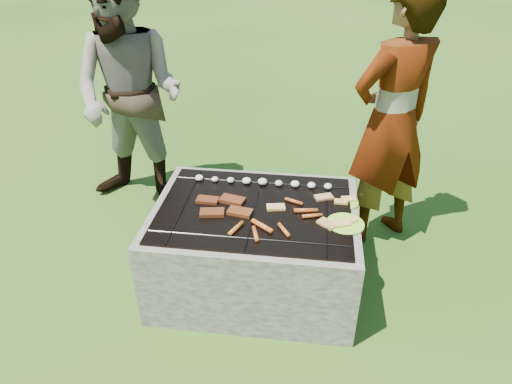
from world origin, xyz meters
TOP-DOWN VIEW (x-y plane):
  - lawn at (0.00, 0.00)m, footprint 60.00×60.00m
  - fire_pit at (0.00, 0.00)m, footprint 1.30×1.00m
  - mushrooms at (0.03, 0.30)m, footprint 0.94×0.06m
  - pork_slabs at (-0.20, -0.02)m, footprint 0.38×0.28m
  - sausages at (0.15, -0.14)m, footprint 0.54×0.48m
  - bread_on_grate at (0.34, 0.02)m, footprint 0.45×0.42m
  - plate_far at (0.56, 0.15)m, footprint 0.21×0.21m
  - plate_near at (0.56, -0.10)m, footprint 0.27×0.27m
  - cook at (0.88, 0.69)m, footprint 0.83×0.77m
  - bystander at (-1.13, 0.95)m, footprint 1.05×0.89m

SIDE VIEW (x-z plane):
  - lawn at x=0.00m, z-range 0.00..0.00m
  - fire_pit at x=0.00m, z-range -0.03..0.59m
  - plate_near at x=0.56m, z-range 0.59..0.62m
  - plate_far at x=0.56m, z-range 0.60..0.62m
  - bread_on_grate at x=0.34m, z-range 0.61..0.63m
  - pork_slabs at x=-0.20m, z-range 0.61..0.63m
  - sausages at x=0.15m, z-range 0.61..0.64m
  - mushrooms at x=0.03m, z-range 0.61..0.65m
  - cook at x=0.88m, z-range 0.00..1.91m
  - bystander at x=-1.13m, z-range 0.00..1.93m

